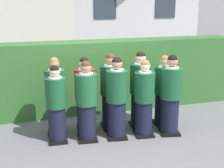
# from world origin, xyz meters

# --- Properties ---
(ground_plane) EXTENTS (60.00, 60.00, 0.00)m
(ground_plane) POSITION_xyz_m (0.00, 0.00, 0.00)
(ground_plane) COLOR slate
(student_front_row_0) EXTENTS (0.40, 0.45, 1.52)m
(student_front_row_0) POSITION_xyz_m (-1.14, 0.16, 0.72)
(student_front_row_0) COLOR black
(student_front_row_0) RESTS_ON ground
(student_front_row_1) EXTENTS (0.41, 0.49, 1.59)m
(student_front_row_1) POSITION_xyz_m (-0.57, 0.06, 0.76)
(student_front_row_1) COLOR black
(student_front_row_1) RESTS_ON ground
(student_front_row_2) EXTENTS (0.44, 0.52, 1.64)m
(student_front_row_2) POSITION_xyz_m (0.03, -0.00, 0.78)
(student_front_row_2) COLOR black
(student_front_row_2) RESTS_ON ground
(student_front_row_3) EXTENTS (0.41, 0.51, 1.57)m
(student_front_row_3) POSITION_xyz_m (0.58, -0.06, 0.75)
(student_front_row_3) COLOR black
(student_front_row_3) RESTS_ON ground
(student_front_row_4) EXTENTS (0.47, 0.54, 1.65)m
(student_front_row_4) POSITION_xyz_m (1.13, -0.13, 0.79)
(student_front_row_4) COLOR black
(student_front_row_4) RESTS_ON ground
(student_rear_row_0) EXTENTS (0.43, 0.51, 1.59)m
(student_rear_row_0) POSITION_xyz_m (-1.10, 0.60, 0.76)
(student_rear_row_0) COLOR black
(student_rear_row_0) RESTS_ON ground
(student_in_red_blazer) EXTENTS (0.42, 0.50, 1.58)m
(student_in_red_blazer) POSITION_xyz_m (-0.50, 0.52, 0.75)
(student_in_red_blazer) COLOR black
(student_in_red_blazer) RESTS_ON ground
(student_rear_row_2) EXTENTS (0.42, 0.50, 1.63)m
(student_rear_row_2) POSITION_xyz_m (0.04, 0.49, 0.78)
(student_rear_row_2) COLOR black
(student_rear_row_2) RESTS_ON ground
(student_rear_row_3) EXTENTS (0.43, 0.51, 1.66)m
(student_rear_row_3) POSITION_xyz_m (0.66, 0.36, 0.79)
(student_rear_row_3) COLOR black
(student_rear_row_3) RESTS_ON ground
(student_rear_row_4) EXTENTS (0.41, 0.48, 1.56)m
(student_rear_row_4) POSITION_xyz_m (1.20, 0.32, 0.74)
(student_rear_row_4) COLOR black
(student_rear_row_4) RESTS_ON ground
(hedge) EXTENTS (7.36, 0.70, 1.74)m
(hedge) POSITION_xyz_m (0.00, 1.69, 0.87)
(hedge) COLOR #33662D
(hedge) RESTS_ON ground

